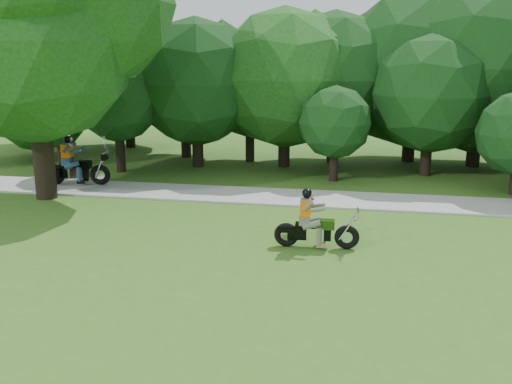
{
  "coord_description": "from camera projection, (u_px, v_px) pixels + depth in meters",
  "views": [
    {
      "loc": [
        -0.16,
        -10.24,
        4.67
      ],
      "look_at": [
        -3.03,
        4.58,
        1.0
      ],
      "focal_mm": 40.0,
      "sensor_mm": 36.0,
      "label": 1
    }
  ],
  "objects": [
    {
      "name": "ground",
      "position": [
        367.0,
        306.0,
        10.84
      ],
      "size": [
        100.0,
        100.0,
        0.0
      ],
      "primitive_type": "plane",
      "color": "#3D631C",
      "rests_on": "ground"
    },
    {
      "name": "chopper_motorcycle",
      "position": [
        312.0,
        226.0,
        13.99
      ],
      "size": [
        2.1,
        0.56,
        1.5
      ],
      "rotation": [
        0.0,
        0.0,
        0.06
      ],
      "color": "black",
      "rests_on": "ground"
    },
    {
      "name": "big_tree_west",
      "position": [
        36.0,
        18.0,
        17.96
      ],
      "size": [
        8.64,
        6.56,
        9.96
      ],
      "color": "black",
      "rests_on": "ground"
    },
    {
      "name": "touring_motorcycle",
      "position": [
        73.0,
        167.0,
        20.49
      ],
      "size": [
        2.39,
        0.95,
        1.83
      ],
      "rotation": [
        0.0,
        0.0,
        0.16
      ],
      "color": "black",
      "rests_on": "walkway"
    },
    {
      "name": "tree_line",
      "position": [
        411.0,
        80.0,
        23.55
      ],
      "size": [
        40.14,
        11.68,
        7.73
      ],
      "color": "black",
      "rests_on": "ground"
    },
    {
      "name": "walkway",
      "position": [
        368.0,
        201.0,
        18.47
      ],
      "size": [
        60.0,
        2.2,
        0.06
      ],
      "primitive_type": "cube",
      "color": "gray",
      "rests_on": "ground"
    }
  ]
}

